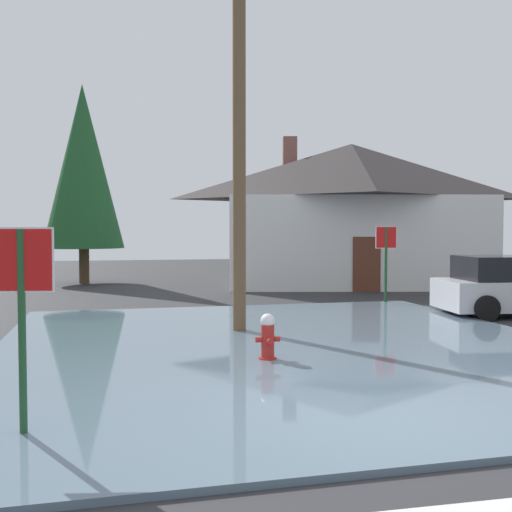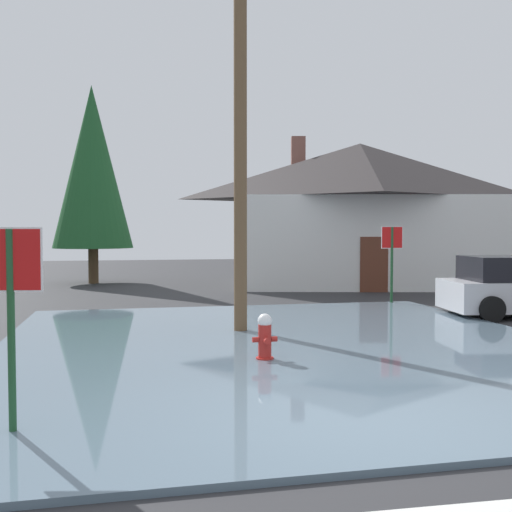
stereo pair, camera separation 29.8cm
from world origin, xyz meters
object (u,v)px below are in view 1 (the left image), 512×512
Objects in this scene: stop_sign_far at (386,249)px; house at (351,211)px; utility_pole at (239,123)px; fire_hydrant at (268,339)px; pine_tree_tall_left at (83,167)px; stop_sign_near at (21,290)px.

stop_sign_far is 7.18m from house.
stop_sign_far is at bearing 36.63° from utility_pole.
house is (7.18, 13.71, 2.61)m from fire_hydrant.
fire_hydrant is 0.10× the size of pine_tree_tall_left.
utility_pole is 1.04× the size of pine_tree_tall_left.
utility_pole is 3.67× the size of stop_sign_far.
stop_sign_far is at bearing 51.49° from fire_hydrant.
utility_pole is at bearing -123.13° from house.
utility_pole is at bearing -74.31° from pine_tree_tall_left.
stop_sign_near is 19.62m from pine_tree_tall_left.
fire_hydrant is 8.86m from stop_sign_far.
house is 1.45× the size of pine_tree_tall_left.
utility_pole reaches higher than house.
utility_pole is 12.98m from house.
stop_sign_near is at bearing -139.48° from fire_hydrant.
stop_sign_near is 2.70× the size of fire_hydrant.
utility_pole is at bearing -143.37° from stop_sign_far.
fire_hydrant is at bearing -92.62° from utility_pole.
fire_hydrant is 5.01m from utility_pole.
utility_pole is 14.04m from pine_tree_tall_left.
stop_sign_far reaches higher than fire_hydrant.
pine_tree_tall_left is at bearing 105.69° from utility_pole.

